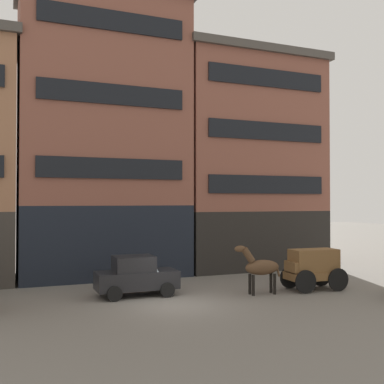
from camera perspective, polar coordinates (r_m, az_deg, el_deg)
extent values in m
plane|color=slate|center=(19.97, -1.80, -13.65)|extent=(120.00, 120.00, 0.00)
cube|color=black|center=(27.96, -10.87, -5.79)|extent=(9.42, 5.26, 4.09)
cube|color=brown|center=(28.45, -10.81, 10.54)|extent=(9.42, 5.26, 11.97)
cube|color=black|center=(25.29, -9.65, 2.87)|extent=(7.91, 0.12, 1.10)
cube|color=black|center=(25.87, -9.62, 11.72)|extent=(7.91, 0.12, 1.10)
cube|color=black|center=(27.04, -9.59, 19.99)|extent=(7.91, 0.12, 1.10)
cube|color=black|center=(31.29, 6.71, -5.67)|extent=(9.46, 5.26, 3.70)
cube|color=brown|center=(31.49, 6.68, 6.74)|extent=(9.46, 5.26, 9.87)
cube|color=#47423D|center=(32.60, 6.66, 15.80)|extent=(9.96, 5.76, 0.50)
cube|color=black|center=(28.88, 9.27, 0.90)|extent=(7.95, 0.12, 1.10)
cube|color=black|center=(29.18, 9.25, 7.37)|extent=(7.95, 0.12, 1.10)
cube|color=black|center=(29.84, 9.23, 13.63)|extent=(7.95, 0.12, 1.10)
cube|color=brown|center=(23.85, 14.68, -9.85)|extent=(2.78, 1.46, 0.36)
cube|color=brown|center=(23.75, 14.67, -8.11)|extent=(2.36, 1.24, 1.10)
cube|color=brown|center=(23.18, 12.27, -8.91)|extent=(0.46, 1.06, 0.50)
cylinder|color=black|center=(22.80, 13.76, -10.64)|extent=(1.10, 0.15, 1.10)
cylinder|color=black|center=(24.00, 11.91, -10.17)|extent=(1.10, 0.15, 1.10)
cylinder|color=black|center=(23.80, 17.48, -10.21)|extent=(1.10, 0.15, 1.10)
cylinder|color=black|center=(24.95, 15.53, -9.80)|extent=(1.10, 0.15, 1.10)
ellipsoid|color=#513823|center=(22.18, 8.59, -9.11)|extent=(1.73, 0.70, 0.70)
cylinder|color=#513823|center=(21.78, 6.88, -7.67)|extent=(0.68, 0.36, 0.76)
ellipsoid|color=#513823|center=(21.58, 5.91, -6.93)|extent=(0.57, 0.27, 0.30)
cylinder|color=#513823|center=(22.57, 10.44, -9.34)|extent=(0.27, 0.12, 0.65)
cylinder|color=black|center=(21.90, 7.51, -11.26)|extent=(0.14, 0.14, 0.95)
cylinder|color=black|center=(22.21, 7.09, -11.11)|extent=(0.14, 0.14, 0.95)
cylinder|color=black|center=(22.39, 10.08, -11.02)|extent=(0.14, 0.14, 0.95)
cylinder|color=black|center=(22.71, 9.64, -10.89)|extent=(0.14, 0.14, 0.95)
cube|color=black|center=(21.81, -6.78, -10.62)|extent=(3.72, 1.65, 0.80)
cube|color=black|center=(21.66, -7.17, -8.68)|extent=(1.82, 1.46, 0.70)
cube|color=silver|center=(21.90, -4.98, -8.95)|extent=(0.35, 1.32, 0.56)
cylinder|color=black|center=(23.00, -4.37, -11.14)|extent=(0.66, 0.19, 0.66)
cylinder|color=black|center=(21.42, -3.03, -11.89)|extent=(0.66, 0.19, 0.66)
cylinder|color=black|center=(22.42, -10.37, -11.39)|extent=(0.66, 0.19, 0.66)
cylinder|color=black|center=(20.80, -9.46, -12.20)|extent=(0.66, 0.19, 0.66)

